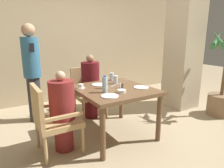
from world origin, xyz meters
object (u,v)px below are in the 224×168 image
(chair_left_side, at_px, (52,117))
(plate_dessert_center, at_px, (99,85))
(diner_in_far_chair, at_px, (91,86))
(plate_main_left, at_px, (110,96))
(bowl_small, at_px, (122,91))
(glass_tall_far, at_px, (112,77))
(glass_tall_near, at_px, (105,84))
(plate_main_right, at_px, (141,87))
(teacup_with_saucer, at_px, (81,86))
(potted_palm, at_px, (223,87))
(chair_far_side, at_px, (88,90))
(water_bottle, at_px, (105,85))
(standing_host, at_px, (32,70))
(glass_tall_mid, at_px, (116,80))
(diner_in_left_chair, at_px, (63,111))

(chair_left_side, xyz_separation_m, plate_dessert_center, (0.81, 0.28, 0.25))
(diner_in_far_chair, relative_size, plate_main_left, 5.20)
(plate_main_left, relative_size, bowl_small, 1.95)
(glass_tall_far, bearing_deg, bowl_small, -110.95)
(diner_in_far_chair, relative_size, glass_tall_near, 8.99)
(glass_tall_near, bearing_deg, chair_left_side, -175.62)
(bowl_small, bearing_deg, plate_main_right, 8.70)
(diner_in_far_chair, relative_size, plate_main_right, 5.20)
(diner_in_far_chair, height_order, teacup_with_saucer, diner_in_far_chair)
(plate_main_right, bearing_deg, potted_palm, -5.79)
(chair_far_side, xyz_separation_m, glass_tall_near, (-0.11, -0.87, 0.31))
(chair_far_side, height_order, plate_dessert_center, chair_far_side)
(chair_far_side, bearing_deg, glass_tall_far, -63.46)
(plate_dessert_center, bearing_deg, plate_main_left, -104.45)
(water_bottle, bearing_deg, glass_tall_far, 52.00)
(plate_dessert_center, height_order, teacup_with_saucer, teacup_with_saucer)
(standing_host, bearing_deg, potted_palm, -26.87)
(standing_host, bearing_deg, diner_in_far_chair, -22.73)
(plate_main_left, bearing_deg, glass_tall_mid, 51.94)
(standing_host, xyz_separation_m, teacup_with_saucer, (0.49, -0.93, -0.14))
(diner_in_left_chair, height_order, bowl_small, diner_in_left_chair)
(chair_far_side, height_order, plate_main_left, chair_far_side)
(chair_left_side, xyz_separation_m, bowl_small, (0.88, -0.24, 0.27))
(plate_main_left, distance_m, water_bottle, 0.22)
(standing_host, height_order, bowl_small, standing_host)
(potted_palm, height_order, plate_main_right, potted_palm)
(diner_in_far_chair, distance_m, standing_host, 1.02)
(potted_palm, height_order, glass_tall_near, potted_palm)
(teacup_with_saucer, bearing_deg, plate_main_right, -29.31)
(glass_tall_near, bearing_deg, standing_host, 125.35)
(diner_in_left_chair, relative_size, potted_palm, 0.66)
(potted_palm, bearing_deg, water_bottle, 174.12)
(plate_main_left, height_order, teacup_with_saucer, teacup_with_saucer)
(diner_in_far_chair, relative_size, water_bottle, 5.02)
(water_bottle, bearing_deg, potted_palm, -5.88)
(plate_dessert_center, bearing_deg, potted_palm, -16.08)
(diner_in_left_chair, xyz_separation_m, plate_main_left, (0.51, -0.32, 0.20))
(diner_in_far_chair, bearing_deg, chair_left_side, -138.82)
(plate_dessert_center, relative_size, water_bottle, 0.97)
(potted_palm, relative_size, plate_main_right, 7.22)
(chair_far_side, relative_size, plate_dessert_center, 4.04)
(plate_dessert_center, bearing_deg, chair_far_side, 81.22)
(chair_far_side, height_order, bowl_small, chair_far_side)
(bowl_small, xyz_separation_m, water_bottle, (-0.19, 0.12, 0.09))
(chair_far_side, relative_size, water_bottle, 3.90)
(teacup_with_saucer, bearing_deg, chair_far_side, 59.59)
(diner_in_left_chair, relative_size, plate_main_right, 4.76)
(diner_in_left_chair, distance_m, plate_dessert_center, 0.75)
(potted_palm, bearing_deg, bowl_small, 176.76)
(diner_in_left_chair, relative_size, chair_far_side, 1.18)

